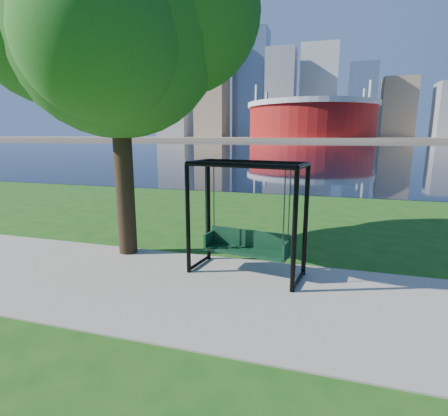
% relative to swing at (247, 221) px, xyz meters
% --- Properties ---
extents(ground, '(900.00, 900.00, 0.00)m').
position_rel_swing_xyz_m(ground, '(-0.27, -0.63, -1.25)').
color(ground, '#1E5114').
rests_on(ground, ground).
extents(path, '(120.00, 4.00, 0.03)m').
position_rel_swing_xyz_m(path, '(-0.27, -1.13, -1.23)').
color(path, '#9E937F').
rests_on(path, ground).
extents(river, '(900.00, 180.00, 0.02)m').
position_rel_swing_xyz_m(river, '(-0.27, 101.37, -1.24)').
color(river, black).
rests_on(river, ground).
extents(far_bank, '(900.00, 228.00, 2.00)m').
position_rel_swing_xyz_m(far_bank, '(-0.27, 305.37, -0.25)').
color(far_bank, '#937F60').
rests_on(far_bank, ground).
extents(stadium, '(83.00, 83.00, 32.00)m').
position_rel_swing_xyz_m(stadium, '(-10.27, 234.37, 12.98)').
color(stadium, maroon).
rests_on(stadium, far_bank).
extents(skyline, '(392.00, 66.00, 96.50)m').
position_rel_swing_xyz_m(skyline, '(-4.54, 318.77, 34.64)').
color(skyline, gray).
rests_on(skyline, far_bank).
extents(swing, '(2.66, 1.46, 2.58)m').
position_rel_swing_xyz_m(swing, '(0.00, 0.00, 0.00)').
color(swing, black).
rests_on(swing, ground).
extents(park_tree, '(6.75, 6.09, 8.38)m').
position_rel_swing_xyz_m(park_tree, '(-3.46, 0.60, 4.57)').
color(park_tree, black).
rests_on(park_tree, ground).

